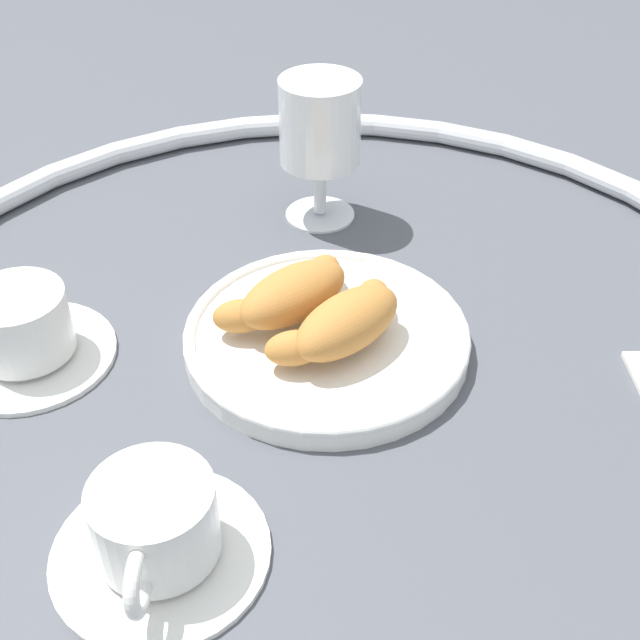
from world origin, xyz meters
name	(u,v)px	position (x,y,z in m)	size (l,w,h in m)	color
ground_plane	(327,348)	(0.00, 0.00, 0.00)	(2.20, 2.20, 0.00)	#4C4F56
table_chrome_rim	(327,336)	(0.00, 0.00, 0.01)	(0.79, 0.79, 0.02)	silver
pastry_plate	(320,339)	(0.00, 0.00, 0.01)	(0.23, 0.23, 0.02)	white
croissant_large	(344,323)	(-0.01, -0.02, 0.04)	(0.13, 0.08, 0.04)	#BC7A38
croissant_small	(291,294)	(0.00, 0.03, 0.04)	(0.13, 0.09, 0.04)	#BC7A38
coffee_cup_near	(156,530)	(-0.22, -0.01, 0.03)	(0.14, 0.14, 0.06)	white
coffee_cup_far	(21,331)	(-0.13, 0.20, 0.03)	(0.14, 0.14, 0.06)	white
juice_glass_left	(320,126)	(0.17, 0.11, 0.10)	(0.08, 0.08, 0.14)	white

